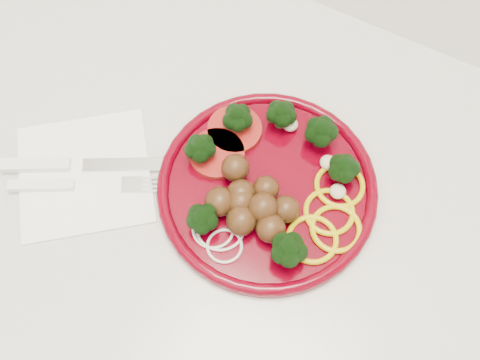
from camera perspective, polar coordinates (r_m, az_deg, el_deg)
The scene contains 5 objects.
counter at distance 1.17m, azimuth -9.67°, elevation -5.55°, with size 2.40×0.60×0.90m.
plate at distance 0.68m, azimuth 2.52°, elevation -0.48°, with size 0.25×0.25×0.05m.
napkin at distance 0.73m, azimuth -14.51°, elevation 0.56°, with size 0.15×0.15×0.00m, color white.
knife at distance 0.73m, azimuth -16.26°, elevation 1.39°, with size 0.18×0.11×0.01m.
fork at distance 0.72m, azimuth -16.71°, elevation -0.49°, with size 0.16×0.10×0.01m.
Camera 1 is at (0.36, 1.45, 1.54)m, focal length 45.00 mm.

